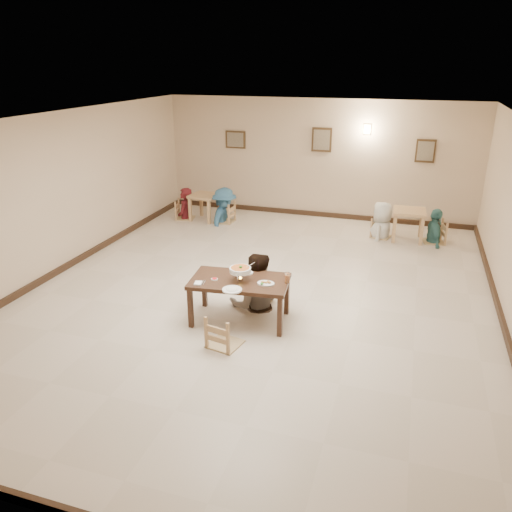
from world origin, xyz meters
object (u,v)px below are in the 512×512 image
(bg_table_right, at_px, (409,216))
(chair_near, at_px, (224,316))
(curry_warmer, at_px, (240,270))
(bg_diner_a, at_px, (184,188))
(bg_diner_d, at_px, (438,209))
(bg_chair_lr, at_px, (224,203))
(bg_diner_c, at_px, (384,202))
(main_table, at_px, (240,284))
(bg_chair_ll, at_px, (185,201))
(bg_chair_rl, at_px, (382,219))
(bg_table_left, at_px, (205,200))
(drink_glass, at_px, (287,278))
(main_diner, at_px, (256,254))
(chair_far, at_px, (256,277))
(bg_chair_rr, at_px, (436,222))
(bg_diner_b, at_px, (224,188))

(bg_table_right, bearing_deg, chair_near, -113.12)
(curry_warmer, bearing_deg, bg_diner_a, 123.99)
(bg_diner_d, bearing_deg, bg_chair_lr, 78.41)
(bg_diner_c, height_order, bg_diner_d, bg_diner_c)
(main_table, bearing_deg, bg_chair_lr, 107.58)
(bg_chair_ll, xyz_separation_m, bg_chair_rl, (4.98, 0.07, -0.04))
(bg_table_left, height_order, bg_table_right, bg_table_right)
(chair_near, bearing_deg, bg_chair_rl, -96.50)
(bg_table_left, xyz_separation_m, bg_chair_rl, (4.44, -0.00, -0.11))
(bg_table_left, bearing_deg, drink_glass, -54.21)
(bg_chair_ll, bearing_deg, bg_chair_lr, -100.06)
(chair_near, xyz_separation_m, curry_warmer, (-0.01, 0.74, 0.41))
(main_diner, height_order, bg_chair_lr, main_diner)
(bg_table_left, height_order, bg_chair_rl, bg_chair_rl)
(chair_far, relative_size, bg_chair_rr, 0.99)
(main_diner, xyz_separation_m, bg_chair_rr, (2.90, 4.20, -0.45))
(bg_chair_lr, bearing_deg, bg_diner_c, 93.43)
(main_table, relative_size, main_diner, 0.85)
(bg_table_left, distance_m, bg_table_right, 5.03)
(curry_warmer, height_order, bg_chair_ll, curry_warmer)
(bg_chair_rr, bearing_deg, bg_diner_b, -102.55)
(bg_diner_b, xyz_separation_m, bg_diner_c, (3.91, 0.02, -0.05))
(bg_table_right, distance_m, bg_diner_d, 0.62)
(bg_table_right, xyz_separation_m, bg_diner_d, (0.58, 0.01, 0.21))
(main_table, distance_m, chair_far, 0.66)
(curry_warmer, bearing_deg, chair_far, 86.87)
(chair_far, xyz_separation_m, drink_glass, (0.67, -0.53, 0.30))
(curry_warmer, distance_m, bg_diner_c, 5.12)
(bg_diner_b, height_order, bg_diner_c, bg_diner_b)
(chair_far, bearing_deg, bg_diner_b, 124.27)
(chair_far, bearing_deg, bg_diner_c, 73.59)
(bg_table_left, bearing_deg, bg_table_right, -0.13)
(curry_warmer, bearing_deg, bg_diner_b, 113.89)
(chair_far, height_order, bg_chair_ll, chair_far)
(bg_table_left, bearing_deg, bg_chair_rr, 0.04)
(bg_table_left, bearing_deg, curry_warmer, -61.08)
(curry_warmer, bearing_deg, bg_chair_rr, 58.40)
(chair_near, xyz_separation_m, bg_chair_rl, (1.78, 5.54, -0.04))
(bg_table_right, bearing_deg, drink_glass, -109.72)
(bg_table_left, height_order, bg_chair_lr, bg_chair_lr)
(bg_chair_rr, bearing_deg, chair_near, -40.81)
(curry_warmer, xyz_separation_m, bg_chair_lr, (-2.12, 4.78, -0.39))
(chair_far, xyz_separation_m, main_diner, (0.02, -0.07, 0.45))
(bg_table_right, distance_m, bg_diner_b, 4.50)
(main_diner, bearing_deg, bg_chair_lr, -82.18)
(bg_diner_a, bearing_deg, main_diner, 30.47)
(curry_warmer, xyz_separation_m, bg_diner_c, (1.79, 4.80, -0.04))
(bg_table_left, bearing_deg, bg_diner_a, -172.28)
(main_table, distance_m, drink_glass, 0.75)
(main_diner, distance_m, drink_glass, 0.81)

